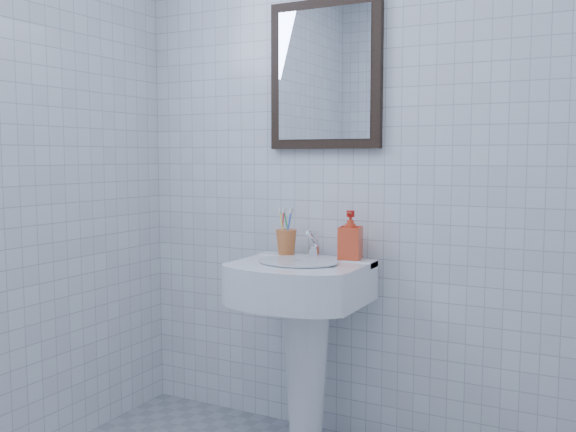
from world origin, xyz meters
The scene contains 6 objects.
wall_back centered at (0.00, 1.20, 1.25)m, with size 2.20×0.02×2.50m, color silver.
washbasin centered at (-0.19, 0.98, 0.53)m, with size 0.52×0.38×0.80m.
faucet centered at (-0.19, 1.08, 0.84)m, with size 0.05×0.10×0.12m.
toothbrush_cup centered at (-0.33, 1.09, 0.84)m, with size 0.09×0.09×0.11m, color #CC6931, non-canonical shape.
soap_dispenser centered at (-0.04, 1.10, 0.89)m, with size 0.09×0.09×0.20m, color red.
wall_mirror centered at (-0.19, 1.18, 1.55)m, with size 0.50×0.04×0.62m.
Camera 1 is at (0.94, -1.31, 1.21)m, focal length 40.00 mm.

